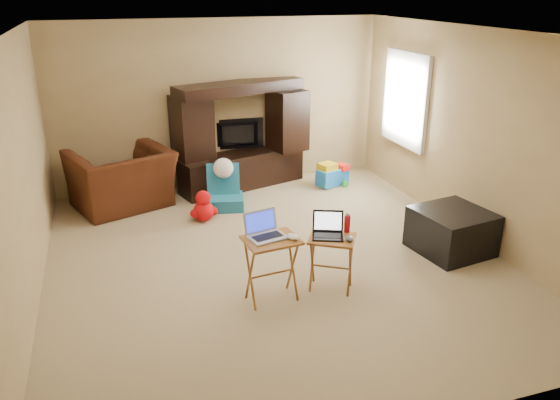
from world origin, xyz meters
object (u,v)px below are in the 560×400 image
object	(u,v)px
mouse_right	(349,238)
child_rocker	(226,188)
television	(238,135)
plush_toy	(203,206)
tray_table_right	(331,263)
push_toy	(332,174)
mouse_left	(293,237)
water_bottle	(347,224)
laptop_left	(267,227)
laptop_right	(328,226)
ottoman	(452,231)
recliner	(122,179)
entertainment_center	(241,136)
tray_table_left	(272,270)

from	to	relation	value
mouse_right	child_rocker	bearing A→B (deg)	104.27
television	plush_toy	distance (m)	1.67
tray_table_right	push_toy	bearing A→B (deg)	98.36
television	plush_toy	world-z (taller)	television
mouse_left	water_bottle	xyz separation A→B (m)	(0.64, 0.16, -0.02)
laptop_left	push_toy	bearing A→B (deg)	43.19
laptop_right	mouse_left	bearing A→B (deg)	-144.13
child_rocker	mouse_right	world-z (taller)	mouse_right
ottoman	mouse_left	distance (m)	2.22
laptop_left	mouse_left	world-z (taller)	laptop_left
mouse_left	recliner	bearing A→B (deg)	115.48
recliner	push_toy	size ratio (longest dim) A/B	2.53
push_toy	tray_table_right	distance (m)	3.16
recliner	mouse_right	xyz separation A→B (m)	(2.04, -3.10, 0.20)
child_rocker	water_bottle	distance (m)	2.54
child_rocker	laptop_left	size ratio (longest dim) A/B	1.75
mouse_right	water_bottle	bearing A→B (deg)	71.69
plush_toy	laptop_right	size ratio (longest dim) A/B	1.40
child_rocker	laptop_left	xyz separation A→B (m)	(-0.14, -2.46, 0.48)
laptop_left	laptop_right	world-z (taller)	laptop_left
tray_table_right	mouse_left	size ratio (longest dim) A/B	4.32
tray_table_right	entertainment_center	bearing A→B (deg)	123.48
push_toy	recliner	bearing A→B (deg)	159.14
recliner	tray_table_right	xyz separation A→B (m)	(1.91, -2.98, -0.12)
entertainment_center	laptop_right	xyz separation A→B (m)	(0.06, -3.27, -0.10)
ottoman	child_rocker	bearing A→B (deg)	136.34
push_toy	laptop_right	distance (m)	3.20
entertainment_center	ottoman	distance (m)	3.46
television	laptop_left	size ratio (longest dim) A/B	2.35
push_toy	mouse_right	xyz separation A→B (m)	(-1.12, -3.02, 0.42)
entertainment_center	laptop_left	xyz separation A→B (m)	(-0.57, -3.27, -0.02)
laptop_right	entertainment_center	bearing A→B (deg)	113.09
ottoman	mouse_right	distance (m)	1.67
recliner	ottoman	distance (m)	4.44
water_bottle	laptop_left	bearing A→B (deg)	-176.00
recliner	mouse_left	bearing A→B (deg)	95.52
recliner	laptop_right	xyz separation A→B (m)	(1.87, -2.96, 0.29)
tray_table_left	laptop_left	size ratio (longest dim) A/B	1.91
mouse_left	mouse_right	bearing A→B (deg)	-3.92
child_rocker	ottoman	distance (m)	3.06
ottoman	tray_table_right	size ratio (longest dim) A/B	1.34
recliner	child_rocker	bearing A→B (deg)	140.23
push_toy	water_bottle	world-z (taller)	water_bottle
plush_toy	ottoman	xyz separation A→B (m)	(2.60, -1.77, 0.04)
child_rocker	water_bottle	bearing A→B (deg)	-61.57
tray_table_left	water_bottle	bearing A→B (deg)	-0.12
television	mouse_right	size ratio (longest dim) A/B	6.91
laptop_left	laptop_right	size ratio (longest dim) A/B	1.14
tray_table_left	mouse_left	distance (m)	0.41
plush_toy	tray_table_left	bearing A→B (deg)	-82.52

